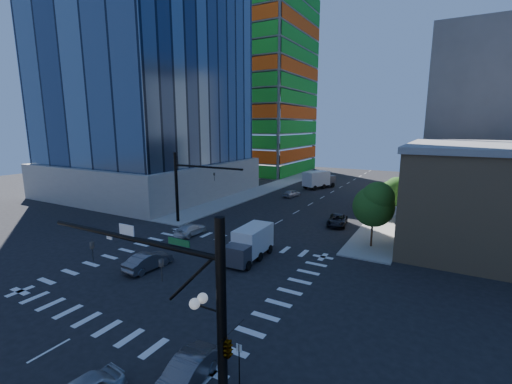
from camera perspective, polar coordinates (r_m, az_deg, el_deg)
The scene contains 18 objects.
ground at distance 30.84m, azimuth -11.09°, elevation -12.98°, with size 160.00×160.00×0.00m, color black.
road_markings at distance 30.84m, azimuth -11.09°, elevation -12.97°, with size 20.00×20.00×0.01m, color silver.
sidewalk_ne at distance 62.85m, azimuth 23.04°, elevation -1.26°, with size 5.00×60.00×0.15m, color gray.
sidewalk_nw at distance 69.82m, azimuth 2.26°, elevation 0.75°, with size 5.00×60.00×0.15m, color gray.
construction_building at distance 95.87m, azimuth 0.24°, elevation 18.25°, with size 25.16×34.50×70.60m.
bg_building_ne at distance 76.83m, azimuth 36.09°, elevation 10.07°, with size 24.00×30.00×28.00m, color #5B5652.
signal_mast_se at distance 14.62m, azimuth -8.82°, elevation -19.55°, with size 10.51×2.48×9.00m.
signal_mast_nw at distance 44.02m, azimuth -11.70°, elevation 1.68°, with size 10.20×0.40×9.00m.
tree_south at distance 36.55m, azimuth 19.20°, elevation -1.86°, with size 4.16×4.16×6.82m.
tree_north at distance 48.31m, azimuth 22.02°, elevation 0.10°, with size 3.54×3.52×5.78m.
no_parking_sign at distance 18.29m, azimuth -2.82°, elevation -26.11°, with size 0.30×0.06×2.20m.
car_nb_right at distance 18.93m, azimuth -11.56°, elevation -27.45°, with size 1.49×4.27×1.41m, color #49494E.
car_nb_far at distance 44.71m, azimuth 13.40°, elevation -4.59°, with size 2.21×4.80×1.33m, color black.
car_sb_near at distance 40.50m, azimuth -10.85°, elevation -6.13°, with size 1.82×4.48×1.30m, color silver.
car_sb_mid at distance 61.20m, azimuth 5.99°, elevation -0.18°, with size 1.58×3.93×1.34m, color #B0B1B8.
car_sb_cross at distance 32.06m, azimuth -17.50°, elevation -10.90°, with size 1.59×4.57×1.51m, color #4E4E53.
box_truck_near at distance 32.44m, azimuth -1.23°, elevation -9.05°, with size 2.64×5.76×2.97m.
box_truck_far at distance 70.57m, azimuth 10.59°, elevation 1.89°, with size 5.20×7.21×3.48m.
Camera 1 is at (18.50, -21.34, 12.39)m, focal length 24.00 mm.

